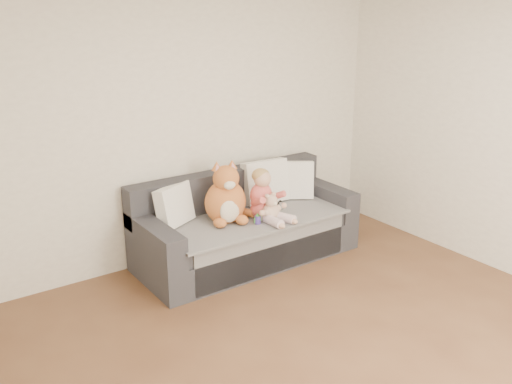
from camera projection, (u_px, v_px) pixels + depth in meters
room_shell at (330, 182)px, 3.88m from camera, size 5.00×5.00×5.00m
sofa at (245, 229)px, 5.69m from camera, size 2.20×0.94×0.85m
cushion_left at (174, 205)px, 5.31m from camera, size 0.45×0.34×0.39m
cushion_right_back at (265, 182)px, 5.90m from camera, size 0.50×0.26×0.46m
cushion_right_front at (293, 180)px, 6.03m from camera, size 0.47×0.40×0.41m
toddler at (264, 198)px, 5.45m from camera, size 0.35×0.51×0.50m
plush_cat at (226, 199)px, 5.37m from camera, size 0.48×0.43×0.62m
teddy_bear at (271, 209)px, 5.42m from camera, size 0.22×0.17×0.28m
plush_cow at (274, 209)px, 5.56m from camera, size 0.14×0.20×0.17m
sippy_cup at (258, 218)px, 5.36m from camera, size 0.10×0.07×0.11m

